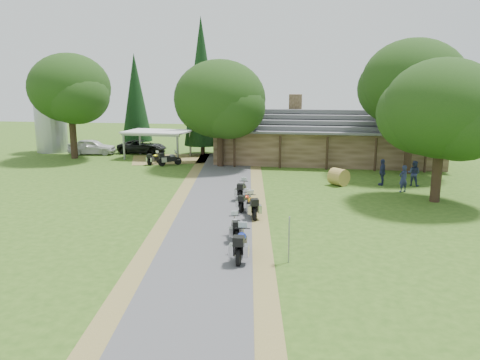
% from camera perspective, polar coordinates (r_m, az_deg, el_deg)
% --- Properties ---
extents(ground, '(120.00, 120.00, 0.00)m').
position_cam_1_polar(ground, '(22.32, -4.11, -7.44)').
color(ground, '#305217').
rests_on(ground, ground).
extents(driveway, '(51.95, 51.95, 0.00)m').
position_cam_1_polar(driveway, '(26.14, -3.19, -4.52)').
color(driveway, '#464648').
rests_on(driveway, ground).
extents(lodge, '(21.40, 9.40, 4.90)m').
position_cam_1_polar(lodge, '(44.78, 10.49, 5.39)').
color(lodge, '#4F3D29').
rests_on(lodge, ground).
extents(silo, '(3.26, 3.26, 6.48)m').
position_cam_1_polar(silo, '(53.88, -22.09, 6.64)').
color(silo, gray).
rests_on(silo, ground).
extents(carport, '(6.46, 4.60, 2.66)m').
position_cam_1_polar(carport, '(46.86, -9.99, 4.31)').
color(carport, silver).
rests_on(carport, ground).
extents(car_white_sedan, '(3.51, 6.38, 2.01)m').
position_cam_1_polar(car_white_sedan, '(50.55, -17.60, 4.11)').
color(car_white_sedan, silver).
rests_on(car_white_sedan, ground).
extents(car_dark_suv, '(2.48, 5.53, 2.09)m').
position_cam_1_polar(car_dark_suv, '(50.17, -11.84, 4.41)').
color(car_dark_suv, black).
rests_on(car_dark_suv, ground).
extents(motorcycle_row_a, '(0.75, 2.10, 1.42)m').
position_cam_1_polar(motorcycle_row_a, '(19.96, 0.13, -7.63)').
color(motorcycle_row_a, navy).
rests_on(motorcycle_row_a, ground).
extents(motorcycle_row_b, '(0.99, 1.85, 1.21)m').
position_cam_1_polar(motorcycle_row_b, '(22.46, -0.57, -5.66)').
color(motorcycle_row_b, '#ACAFB4').
rests_on(motorcycle_row_b, ground).
extents(motorcycle_row_c, '(1.22, 2.09, 1.36)m').
position_cam_1_polar(motorcycle_row_c, '(26.03, 1.47, -3.02)').
color(motorcycle_row_c, orange).
rests_on(motorcycle_row_c, ground).
extents(motorcycle_row_d, '(0.82, 1.75, 1.15)m').
position_cam_1_polar(motorcycle_row_d, '(27.35, 0.64, -2.51)').
color(motorcycle_row_d, red).
rests_on(motorcycle_row_d, ground).
extents(motorcycle_row_e, '(0.65, 1.87, 1.27)m').
position_cam_1_polar(motorcycle_row_e, '(30.01, 0.30, -1.09)').
color(motorcycle_row_e, black).
rests_on(motorcycle_row_e, ground).
extents(motorcycle_carport_a, '(1.06, 1.77, 1.15)m').
position_cam_1_polar(motorcycle_carport_a, '(43.29, -10.43, 2.67)').
color(motorcycle_carport_a, yellow).
rests_on(motorcycle_carport_a, ground).
extents(motorcycle_carport_b, '(1.91, 1.71, 1.33)m').
position_cam_1_polar(motorcycle_carport_b, '(42.37, -8.55, 2.66)').
color(motorcycle_carport_b, slate).
rests_on(motorcycle_carport_b, ground).
extents(person_a, '(0.76, 0.71, 2.17)m').
position_cam_1_polar(person_a, '(33.60, 19.30, 0.43)').
color(person_a, navy).
rests_on(person_a, ground).
extents(person_b, '(0.74, 0.67, 2.14)m').
position_cam_1_polar(person_b, '(35.88, 20.45, 1.02)').
color(person_b, navy).
rests_on(person_b, ground).
extents(person_c, '(0.62, 0.74, 2.26)m').
position_cam_1_polar(person_c, '(35.34, 16.97, 1.20)').
color(person_c, navy).
rests_on(person_c, ground).
extents(hay_bale, '(1.66, 1.66, 1.23)m').
position_cam_1_polar(hay_bale, '(34.61, 11.94, 0.37)').
color(hay_bale, '#A1883B').
rests_on(hay_bale, ground).
extents(sign_post, '(0.36, 0.06, 1.99)m').
position_cam_1_polar(sign_post, '(19.53, 5.99, -7.26)').
color(sign_post, gray).
rests_on(sign_post, ground).
extents(oak_lodge_left, '(7.92, 7.92, 9.52)m').
position_cam_1_polar(oak_lodge_left, '(41.01, -2.45, 8.24)').
color(oak_lodge_left, '#173610').
rests_on(oak_lodge_left, ground).
extents(oak_lodge_right, '(8.12, 8.12, 11.75)m').
position_cam_1_polar(oak_lodge_right, '(40.08, 20.24, 9.04)').
color(oak_lodge_right, '#173610').
rests_on(oak_lodge_right, ground).
extents(oak_driveway, '(7.11, 7.11, 9.35)m').
position_cam_1_polar(oak_driveway, '(31.10, 23.30, 5.95)').
color(oak_driveway, '#173610').
rests_on(oak_driveway, ground).
extents(oak_silo, '(7.68, 7.68, 10.94)m').
position_cam_1_polar(oak_silo, '(48.16, -19.94, 8.94)').
color(oak_silo, '#173610').
rests_on(oak_silo, ground).
extents(cedar_near, '(3.76, 3.76, 13.73)m').
position_cam_1_polar(cedar_near, '(48.09, -4.69, 11.26)').
color(cedar_near, black).
rests_on(cedar_near, ground).
extents(cedar_far, '(3.32, 3.32, 10.42)m').
position_cam_1_polar(cedar_far, '(53.53, -12.59, 9.31)').
color(cedar_far, black).
rests_on(cedar_far, ground).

